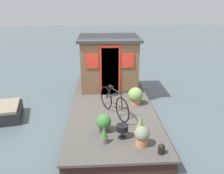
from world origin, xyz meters
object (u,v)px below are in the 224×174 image
bicycle (114,102)px  potted_plant_lavender (140,125)px  potted_plant_rosemary (104,135)px  potted_plant_mint (104,123)px  houseboat_cabin (109,62)px  mooring_bollard (161,149)px  potted_plant_basil (142,136)px  charcoal_grill (122,129)px  potted_plant_geranium (135,96)px

bicycle → potted_plant_lavender: size_ratio=2.98×
bicycle → potted_plant_rosemary: bicycle is taller
potted_plant_rosemary → potted_plant_mint: 0.53m
potted_plant_mint → potted_plant_lavender: bearing=-99.7°
potted_plant_rosemary → houseboat_cabin: bearing=-4.3°
potted_plant_mint → mooring_bollard: bearing=-129.5°
potted_plant_basil → charcoal_grill: size_ratio=1.41×
potted_plant_geranium → potted_plant_rosemary: bearing=153.8°
houseboat_cabin → mooring_bollard: houseboat_cabin is taller
potted_plant_geranium → charcoal_grill: bearing=162.5°
houseboat_cabin → charcoal_grill: (-3.82, -0.15, -0.73)m
potted_plant_geranium → bicycle: bearing=133.3°
houseboat_cabin → mooring_bollard: 4.70m
houseboat_cabin → potted_plant_rosemary: houseboat_cabin is taller
potted_plant_mint → houseboat_cabin: bearing=-4.9°
houseboat_cabin → potted_plant_geranium: size_ratio=3.97×
houseboat_cabin → potted_plant_mint: (-3.49, 0.30, -0.73)m
houseboat_cabin → bicycle: size_ratio=1.45×
bicycle → potted_plant_mint: size_ratio=3.28×
houseboat_cabin → potted_plant_mint: houseboat_cabin is taller
potted_plant_rosemary → mooring_bollard: bearing=-111.9°
houseboat_cabin → potted_plant_lavender: houseboat_cabin is taller
potted_plant_rosemary → charcoal_grill: (0.19, -0.45, 0.04)m
houseboat_cabin → potted_plant_geranium: (-1.82, -0.78, -0.69)m
potted_plant_mint → charcoal_grill: (-0.33, -0.45, 0.00)m
houseboat_cabin → potted_plant_lavender: size_ratio=4.31×
potted_plant_basil → mooring_bollard: potted_plant_basil is taller
charcoal_grill → mooring_bollard: (-0.70, -0.81, -0.13)m
potted_plant_geranium → mooring_bollard: bearing=-176.3°
potted_plant_basil → mooring_bollard: 0.53m
potted_plant_geranium → potted_plant_lavender: bearing=175.2°
potted_plant_lavender → charcoal_grill: (-0.18, 0.48, 0.00)m
houseboat_cabin → potted_plant_rosemary: size_ratio=5.11×
potted_plant_lavender → charcoal_grill: size_ratio=1.50×
potted_plant_rosemary → mooring_bollard: (-0.50, -1.26, -0.09)m
bicycle → potted_plant_mint: (-0.96, 0.32, -0.15)m
houseboat_cabin → potted_plant_lavender: 3.77m
houseboat_cabin → potted_plant_basil: size_ratio=4.61×
potted_plant_basil → potted_plant_geranium: (2.36, -0.21, 0.04)m
bicycle → potted_plant_geranium: size_ratio=2.74×
mooring_bollard → potted_plant_geranium: bearing=3.7°
bicycle → mooring_bollard: 2.21m
potted_plant_basil → potted_plant_rosemary: size_ratio=1.11×
houseboat_cabin → potted_plant_basil: bearing=-172.2°
charcoal_grill → potted_plant_rosemary: bearing=113.2°
potted_plant_mint → mooring_bollard: size_ratio=1.98×
potted_plant_mint → mooring_bollard: potted_plant_mint is taller
houseboat_cabin → bicycle: bearing=-179.5°
potted_plant_rosemary → potted_plant_mint: (0.53, -0.00, 0.04)m
potted_plant_lavender → charcoal_grill: potted_plant_lavender is taller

